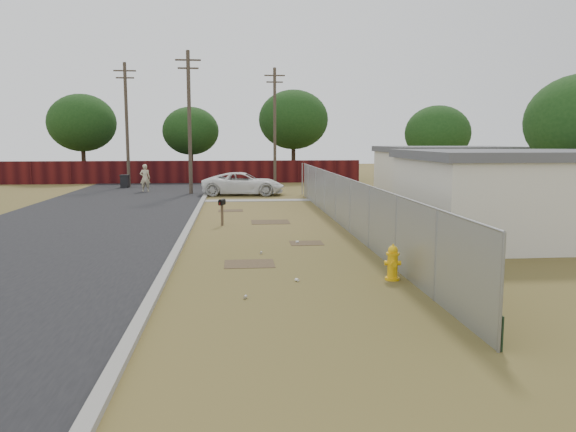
{
  "coord_description": "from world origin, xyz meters",
  "views": [
    {
      "loc": [
        -1.18,
        -20.45,
        3.46
      ],
      "look_at": [
        0.46,
        -3.2,
        1.1
      ],
      "focal_mm": 35.0,
      "sensor_mm": 36.0,
      "label": 1
    }
  ],
  "objects": [
    {
      "name": "privacy_fence",
      "position": [
        -6.0,
        25.0,
        0.9
      ],
      "size": [
        30.0,
        0.12,
        1.8
      ],
      "primitive_type": "cube",
      "color": "#480F0F",
      "rests_on": "ground"
    },
    {
      "name": "chainlink_fence",
      "position": [
        3.12,
        1.03,
        0.8
      ],
      "size": [
        0.1,
        27.06,
        2.02
      ],
      "color": "gray",
      "rests_on": "ground"
    },
    {
      "name": "houses",
      "position": [
        9.7,
        3.13,
        1.56
      ],
      "size": [
        9.3,
        17.24,
        3.1
      ],
      "color": "silver",
      "rests_on": "ground"
    },
    {
      "name": "fire_hydrant",
      "position": [
        2.7,
        -7.14,
        0.42
      ],
      "size": [
        0.42,
        0.42,
        0.91
      ],
      "color": "#F0B30C",
      "rests_on": "ground"
    },
    {
      "name": "pickup_truck",
      "position": [
        -0.65,
        14.93,
        0.71
      ],
      "size": [
        5.32,
        2.8,
        1.43
      ],
      "primitive_type": "imported",
      "rotation": [
        0.0,
        0.0,
        1.48
      ],
      "color": "white",
      "rests_on": "ground"
    },
    {
      "name": "horizon_trees",
      "position": [
        0.84,
        23.56,
        4.63
      ],
      "size": [
        33.32,
        31.94,
        7.78
      ],
      "color": "#322616",
      "rests_on": "ground"
    },
    {
      "name": "mailbox",
      "position": [
        -1.71,
        2.21,
        0.86
      ],
      "size": [
        0.3,
        0.47,
        1.09
      ],
      "color": "brown",
      "rests_on": "ground"
    },
    {
      "name": "scattered_litter",
      "position": [
        -0.04,
        -5.28,
        0.04
      ],
      "size": [
        1.98,
        6.64,
        0.07
      ],
      "color": "silver",
      "rests_on": "ground"
    },
    {
      "name": "trash_bin",
      "position": [
        -9.1,
        21.01,
        0.49
      ],
      "size": [
        0.65,
        0.71,
        0.95
      ],
      "color": "black",
      "rests_on": "ground"
    },
    {
      "name": "pedestrian",
      "position": [
        -7.12,
        17.55,
        0.93
      ],
      "size": [
        0.7,
        0.48,
        1.85
      ],
      "primitive_type": "imported",
      "rotation": [
        0.0,
        0.0,
        3.2
      ],
      "color": "#C0B58D",
      "rests_on": "ground"
    },
    {
      "name": "street",
      "position": [
        -6.76,
        8.05,
        0.02
      ],
      "size": [
        15.1,
        60.0,
        0.12
      ],
      "color": "black",
      "rests_on": "ground"
    },
    {
      "name": "utility_poles",
      "position": [
        -3.67,
        20.67,
        4.69
      ],
      "size": [
        12.6,
        8.24,
        9.0
      ],
      "color": "#4F4434",
      "rests_on": "ground"
    },
    {
      "name": "ground",
      "position": [
        0.0,
        0.0,
        0.0
      ],
      "size": [
        120.0,
        120.0,
        0.0
      ],
      "primitive_type": "plane",
      "color": "brown",
      "rests_on": "ground"
    }
  ]
}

